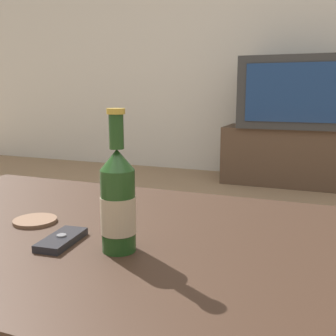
{
  "coord_description": "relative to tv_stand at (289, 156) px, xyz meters",
  "views": [
    {
      "loc": [
        0.39,
        -0.7,
        0.77
      ],
      "look_at": [
        0.03,
        0.21,
        0.58
      ],
      "focal_mm": 42.0,
      "sensor_mm": 36.0,
      "label": 1
    }
  ],
  "objects": [
    {
      "name": "beer_bottle",
      "position": [
        -0.1,
        -2.81,
        0.33
      ],
      "size": [
        0.06,
        0.06,
        0.26
      ],
      "color": "#1E4219",
      "rests_on": "coffee_table"
    },
    {
      "name": "television",
      "position": [
        0.0,
        -0.0,
        0.52
      ],
      "size": [
        0.82,
        0.54,
        0.57
      ],
      "color": "#2D2D2D",
      "rests_on": "tv_stand"
    },
    {
      "name": "cell_phone",
      "position": [
        -0.22,
        -2.82,
        0.25
      ],
      "size": [
        0.06,
        0.12,
        0.02
      ],
      "rotation": [
        0.0,
        0.0,
        0.1
      ],
      "color": "#232328",
      "rests_on": "coffee_table"
    },
    {
      "name": "back_wall",
      "position": [
        -0.15,
        0.31,
        1.06
      ],
      "size": [
        8.0,
        0.05,
        2.6
      ],
      "color": "beige",
      "rests_on": "ground_plane"
    },
    {
      "name": "tv_stand",
      "position": [
        0.0,
        0.0,
        0.0
      ],
      "size": [
        1.08,
        0.46,
        0.48
      ],
      "color": "#4C3828",
      "rests_on": "ground_plane"
    },
    {
      "name": "coaster",
      "position": [
        -0.35,
        -2.74,
        0.24
      ],
      "size": [
        0.1,
        0.1,
        0.01
      ],
      "color": "brown",
      "rests_on": "coffee_table"
    },
    {
      "name": "coffee_table",
      "position": [
        -0.15,
        -2.72,
        0.18
      ],
      "size": [
        1.3,
        0.73,
        0.48
      ],
      "color": "#332116",
      "rests_on": "ground_plane"
    }
  ]
}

